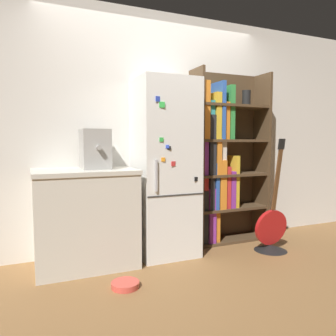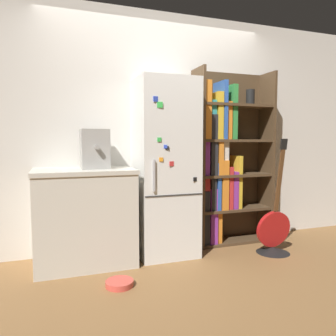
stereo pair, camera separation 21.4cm
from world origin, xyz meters
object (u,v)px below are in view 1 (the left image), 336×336
object	(u,v)px
espresso_machine	(95,149)
bookshelf	(219,162)
refrigerator	(165,168)
pet_bowl	(125,284)
guitar	(271,235)

from	to	relation	value
espresso_machine	bookshelf	bearing A→B (deg)	4.89
refrigerator	pet_bowl	size ratio (longest dim) A/B	7.87
bookshelf	guitar	xyz separation A→B (m)	(0.35, -0.51, -0.78)
espresso_machine	refrigerator	bearing A→B (deg)	-1.35
bookshelf	refrigerator	bearing A→B (deg)	-169.17
bookshelf	espresso_machine	xyz separation A→B (m)	(-1.46, -0.12, 0.16)
bookshelf	pet_bowl	xyz separation A→B (m)	(-1.35, -0.77, -0.92)
espresso_machine	pet_bowl	xyz separation A→B (m)	(0.11, -0.65, -1.09)
refrigerator	bookshelf	xyz separation A→B (m)	(0.74, 0.14, 0.04)
pet_bowl	espresso_machine	bearing A→B (deg)	99.26
refrigerator	bookshelf	size ratio (longest dim) A/B	0.91
guitar	pet_bowl	distance (m)	1.73
pet_bowl	guitar	bearing A→B (deg)	8.59
refrigerator	guitar	xyz separation A→B (m)	(1.09, -0.37, -0.74)
espresso_machine	guitar	distance (m)	2.08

